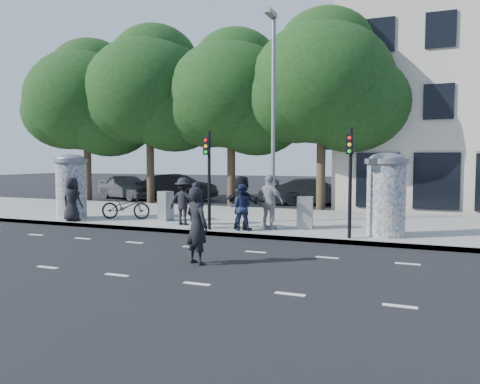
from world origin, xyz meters
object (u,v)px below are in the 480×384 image
at_px(ad_column_right, 386,193).
at_px(car_left, 127,186).
at_px(ped_c, 241,207).
at_px(car_right, 317,192).
at_px(ped_b, 196,205).
at_px(ped_e, 270,202).
at_px(cabinet_left, 166,206).
at_px(ped_a, 72,199).
at_px(ped_d, 183,201).
at_px(cabinet_right, 305,213).
at_px(street_lamp, 273,102).
at_px(bicycle, 126,206).
at_px(ped_f, 242,202).
at_px(man_road, 197,226).
at_px(traffic_pole_far, 350,171).
at_px(ad_column_left, 71,185).
at_px(car_mid, 177,187).
at_px(traffic_pole_near, 208,170).

relative_size(ad_column_right, car_left, 0.55).
relative_size(ped_c, car_right, 0.31).
distance_m(ped_b, ped_e, 2.61).
xyz_separation_m(ad_column_right, car_right, (-4.68, 11.10, -0.80)).
bearing_deg(ad_column_right, cabinet_left, 175.41).
height_order(ad_column_right, ped_b, ad_column_right).
bearing_deg(ped_a, ped_d, -170.97).
bearing_deg(ped_a, cabinet_right, -170.64).
height_order(street_lamp, bicycle, street_lamp).
bearing_deg(street_lamp, ped_c, -97.02).
xyz_separation_m(street_lamp, ped_f, (-0.38, -2.27, -3.71)).
distance_m(man_road, car_left, 20.13).
relative_size(traffic_pole_far, ped_d, 1.93).
relative_size(ad_column_left, ped_a, 1.53).
height_order(car_left, car_mid, car_mid).
bearing_deg(ped_a, ad_column_left, -46.55).
bearing_deg(traffic_pole_far, cabinet_right, 139.68).
height_order(traffic_pole_far, bicycle, traffic_pole_far).
height_order(traffic_pole_near, man_road, traffic_pole_near).
xyz_separation_m(man_road, cabinet_right, (1.29, 5.82, -0.24)).
xyz_separation_m(ad_column_right, traffic_pole_near, (-5.80, -0.91, 0.69)).
relative_size(traffic_pole_far, ped_b, 2.07).
relative_size(ad_column_right, bicycle, 1.33).
relative_size(bicycle, car_right, 0.39).
xyz_separation_m(ped_b, cabinet_right, (3.61, 1.34, -0.25)).
relative_size(traffic_pole_far, car_right, 0.67).
relative_size(ped_a, ped_f, 0.92).
bearing_deg(car_right, ad_column_left, 125.42).
bearing_deg(ped_a, man_road, 150.79).
bearing_deg(traffic_pole_far, bicycle, 171.49).
height_order(ad_column_left, man_road, ad_column_left).
relative_size(ped_d, bicycle, 0.88).
bearing_deg(ped_c, car_left, -56.61).
height_order(ad_column_left, traffic_pole_far, traffic_pole_far).
bearing_deg(ped_d, car_right, -104.37).
distance_m(ped_c, car_left, 16.36).
bearing_deg(man_road, bicycle, -19.60).
bearing_deg(ped_a, ped_c, -177.79).
distance_m(ped_b, ped_f, 1.65).
xyz_separation_m(ped_a, cabinet_left, (3.33, 1.53, -0.28)).
bearing_deg(ped_a, car_left, -64.39).
bearing_deg(ped_d, traffic_pole_near, 149.68).
bearing_deg(ped_c, cabinet_right, -163.66).
relative_size(ped_f, car_left, 0.39).
bearing_deg(man_road, cabinet_left, -30.09).
xyz_separation_m(ped_e, man_road, (-0.20, -5.11, -0.15)).
relative_size(ped_b, cabinet_right, 1.45).
bearing_deg(car_left, ped_e, -107.58).
height_order(traffic_pole_far, cabinet_left, traffic_pole_far).
height_order(cabinet_right, car_right, car_right).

